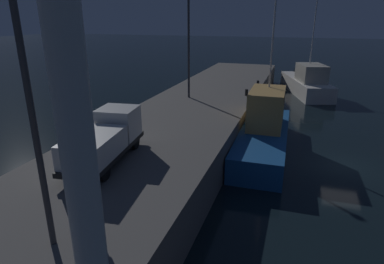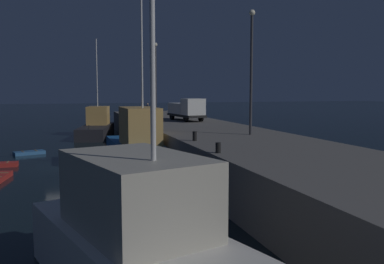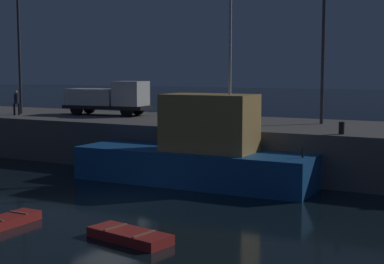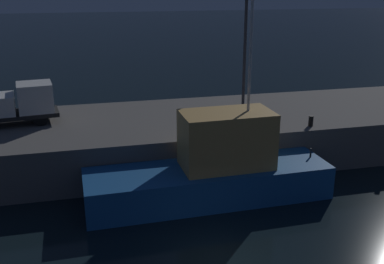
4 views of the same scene
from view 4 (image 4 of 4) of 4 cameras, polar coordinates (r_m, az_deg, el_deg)
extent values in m
cube|color=#5B5956|center=(28.91, -3.40, -0.74)|extent=(61.54, 9.14, 2.66)
cube|color=#195193|center=(23.64, 2.04, -6.42)|extent=(12.58, 3.71, 1.73)
cube|color=tan|center=(23.05, 4.34, -0.95)|extent=(4.62, 2.62, 2.87)
cylinder|color=silver|center=(22.27, 7.42, 12.43)|extent=(0.14, 0.14, 7.85)
cylinder|color=#262626|center=(25.39, 14.60, -2.51)|extent=(0.10, 0.10, 0.50)
cylinder|color=#38383D|center=(30.33, 6.65, 10.99)|extent=(0.20, 0.20, 8.57)
cylinder|color=black|center=(29.85, -18.62, 2.51)|extent=(0.93, 0.39, 0.90)
cylinder|color=black|center=(28.21, -18.44, 1.64)|extent=(0.93, 0.39, 0.90)
cube|color=black|center=(29.01, -22.44, 1.89)|extent=(6.37, 2.74, 0.25)
cube|color=silver|center=(28.76, -18.99, 4.15)|extent=(2.20, 2.24, 1.69)
cylinder|color=black|center=(27.63, 14.62, 1.34)|extent=(0.28, 0.28, 0.61)
camera|label=1|loc=(25.83, -58.79, 7.45)|focal=30.56mm
camera|label=2|loc=(41.45, 54.09, 4.04)|focal=38.90mm
camera|label=3|loc=(20.85, 86.11, -13.27)|focal=53.74mm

